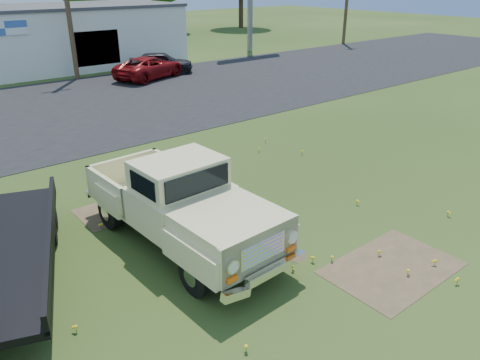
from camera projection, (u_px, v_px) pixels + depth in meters
name	position (u px, v px, depth m)	size (l,w,h in m)	color
ground	(255.00, 236.00, 11.77)	(140.00, 140.00, 0.00)	#254014
asphalt_lot	(52.00, 112.00, 22.45)	(90.00, 14.00, 0.02)	black
dirt_patch_a	(392.00, 268.00, 10.49)	(3.00, 2.00, 0.01)	brown
dirt_patch_b	(119.00, 209.00, 13.11)	(2.20, 1.60, 0.01)	brown
commercial_building	(74.00, 35.00, 33.60)	(14.20, 8.20, 4.15)	white
utility_pole_mid	(67.00, 1.00, 27.89)	(1.60, 0.30, 9.00)	#463120
vintage_pickup_truck	(180.00, 202.00, 11.06)	(2.35, 6.04, 2.19)	#C5BC84
red_pickup	(150.00, 68.00, 29.45)	(2.25, 4.88, 1.36)	maroon
dark_sedan	(161.00, 63.00, 30.97)	(1.67, 4.15, 1.41)	black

